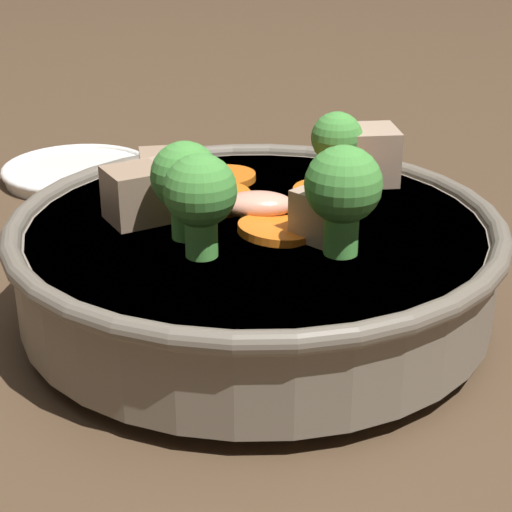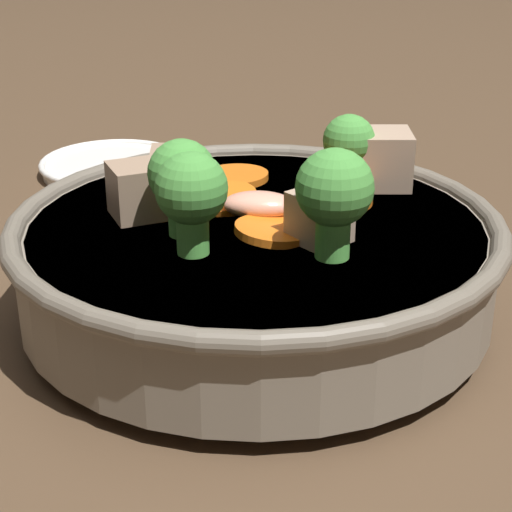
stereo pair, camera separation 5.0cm
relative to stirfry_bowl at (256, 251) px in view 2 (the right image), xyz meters
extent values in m
plane|color=#4C3826|center=(0.00, 0.00, -0.04)|extent=(3.00, 3.00, 0.00)
cylinder|color=slate|center=(0.00, 0.00, -0.04)|extent=(0.15, 0.15, 0.01)
cylinder|color=slate|center=(0.00, 0.00, -0.01)|extent=(0.27, 0.27, 0.05)
torus|color=#685F52|center=(0.00, 0.00, 0.02)|extent=(0.29, 0.29, 0.01)
cylinder|color=brown|center=(0.00, 0.00, 0.00)|extent=(0.26, 0.26, 0.03)
cylinder|color=orange|center=(-0.01, -0.01, 0.02)|extent=(0.06, 0.06, 0.01)
cylinder|color=orange|center=(0.07, 0.03, 0.02)|extent=(0.06, 0.06, 0.01)
cylinder|color=orange|center=(0.04, -0.04, 0.02)|extent=(0.06, 0.06, 0.01)
cylinder|color=orange|center=(0.03, 0.02, 0.02)|extent=(0.05, 0.05, 0.01)
cylinder|color=#59B84C|center=(-0.04, -0.05, 0.03)|extent=(0.02, 0.02, 0.02)
sphere|color=#47933D|center=(-0.04, -0.05, 0.06)|extent=(0.04, 0.04, 0.04)
cylinder|color=#59B84C|center=(0.07, -0.05, 0.03)|extent=(0.01, 0.01, 0.02)
sphere|color=#47933D|center=(0.07, -0.05, 0.05)|extent=(0.03, 0.03, 0.03)
cylinder|color=#59B84C|center=(-0.05, 0.03, 0.03)|extent=(0.02, 0.02, 0.02)
sphere|color=#47933D|center=(-0.05, 0.03, 0.05)|extent=(0.04, 0.04, 0.04)
cylinder|color=#59B84C|center=(-0.02, 0.04, 0.03)|extent=(0.02, 0.02, 0.02)
sphere|color=#47933D|center=(-0.02, 0.04, 0.05)|extent=(0.04, 0.04, 0.04)
cube|color=#9E7F66|center=(0.05, 0.06, 0.03)|extent=(0.03, 0.03, 0.03)
cube|color=#9E7F66|center=(0.00, 0.07, 0.03)|extent=(0.04, 0.04, 0.03)
cube|color=tan|center=(0.08, -0.07, 0.03)|extent=(0.04, 0.04, 0.04)
cube|color=tan|center=(0.02, 0.06, 0.03)|extent=(0.04, 0.04, 0.03)
cube|color=tan|center=(-0.02, -0.04, 0.03)|extent=(0.04, 0.04, 0.03)
ellipsoid|color=#EA9E84|center=(0.01, 0.00, 0.03)|extent=(0.03, 0.04, 0.02)
cylinder|color=white|center=(0.24, 0.17, -0.04)|extent=(0.12, 0.12, 0.01)
torus|color=white|center=(0.24, 0.17, -0.03)|extent=(0.13, 0.13, 0.01)
camera|label=1|loc=(-0.45, -0.03, 0.20)|focal=60.00mm
camera|label=2|loc=(-0.45, -0.08, 0.20)|focal=60.00mm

